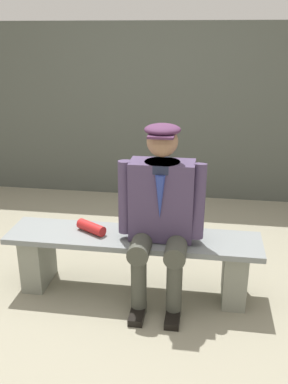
# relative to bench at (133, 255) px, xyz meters

# --- Properties ---
(ground_plane) EXTENTS (30.00, 30.00, 0.00)m
(ground_plane) POSITION_rel_bench_xyz_m (0.00, 0.00, -0.31)
(ground_plane) COLOR gray
(bench) EXTENTS (1.88, 0.41, 0.47)m
(bench) POSITION_rel_bench_xyz_m (0.00, 0.00, 0.00)
(bench) COLOR slate
(bench) RESTS_ON ground
(seated_man) EXTENTS (0.62, 0.57, 1.31)m
(seated_man) POSITION_rel_bench_xyz_m (-0.21, 0.06, 0.42)
(seated_man) COLOR #433654
(seated_man) RESTS_ON ground
(rolled_magazine) EXTENTS (0.25, 0.19, 0.08)m
(rolled_magazine) POSITION_rel_bench_xyz_m (0.32, -0.01, 0.20)
(rolled_magazine) COLOR #B21E1E
(rolled_magazine) RESTS_ON bench
(stadium_wall) EXTENTS (12.00, 0.24, 2.00)m
(stadium_wall) POSITION_rel_bench_xyz_m (0.00, -2.20, 0.69)
(stadium_wall) COLOR #474B44
(stadium_wall) RESTS_ON ground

